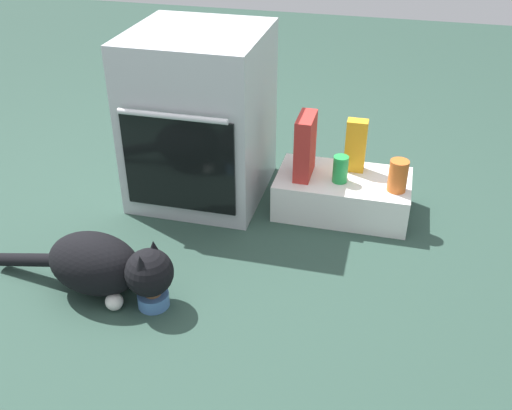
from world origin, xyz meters
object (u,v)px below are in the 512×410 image
cat (105,265)px  cereal_box (305,146)px  juice_carton (356,146)px  soda_can (340,169)px  oven (201,116)px  pantry_cabinet (342,194)px  sauce_jar (398,176)px  food_bowl (153,298)px

cat → cereal_box: size_ratio=2.73×
cat → juice_carton: bearing=53.0°
soda_can → cat: bearing=-134.8°
oven → soda_can: size_ratio=6.40×
pantry_cabinet → soda_can: (-0.01, -0.04, 0.15)m
sauce_jar → soda_can: sauce_jar is taller
cat → juice_carton: (0.80, 0.88, 0.16)m
juice_carton → cereal_box: bearing=-154.1°
food_bowl → sauce_jar: (0.81, 0.75, 0.21)m
cat → soda_can: soda_can is taller
sauce_jar → cereal_box: (-0.41, 0.04, 0.07)m
pantry_cabinet → food_bowl: pantry_cabinet is taller
pantry_cabinet → juice_carton: juice_carton is taller
pantry_cabinet → soda_can: size_ratio=4.90×
sauce_jar → juice_carton: bearing=144.0°
pantry_cabinet → soda_can: soda_can is taller
cat → sauce_jar: size_ratio=5.47×
food_bowl → soda_can: (0.56, 0.77, 0.20)m
food_bowl → pantry_cabinet: bearing=54.5°
food_bowl → cat: 0.21m
oven → pantry_cabinet: oven is taller
sauce_jar → cereal_box: size_ratio=0.50×
pantry_cabinet → cereal_box: (-0.18, -0.02, 0.23)m
juice_carton → cereal_box: 0.23m
food_bowl → soda_can: 0.98m
sauce_jar → cereal_box: cereal_box is taller
juice_carton → soda_can: (-0.05, -0.12, -0.06)m
oven → soda_can: oven is taller
pantry_cabinet → soda_can: 0.15m
oven → cat: (-0.10, -0.82, -0.25)m
soda_can → oven: bearing=174.1°
sauce_jar → juice_carton: size_ratio=0.58×
pantry_cabinet → sauce_jar: bearing=-14.6°
cereal_box → sauce_jar: bearing=-5.8°
food_bowl → soda_can: soda_can is taller
food_bowl → sauce_jar: size_ratio=0.82×
oven → food_bowl: oven is taller
pantry_cabinet → juice_carton: bearing=68.4°
oven → soda_can: 0.67m
food_bowl → juice_carton: 1.12m
cat → cereal_box: 0.99m
sauce_jar → soda_can: size_ratio=1.17×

